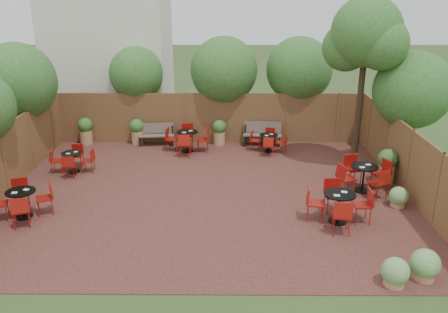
{
  "coord_description": "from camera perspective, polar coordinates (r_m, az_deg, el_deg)",
  "views": [
    {
      "loc": [
        0.64,
        -12.9,
        5.81
      ],
      "look_at": [
        0.54,
        0.5,
        1.0
      ],
      "focal_mm": 37.47,
      "sensor_mm": 36.0,
      "label": 1
    }
  ],
  "objects": [
    {
      "name": "park_bench_left",
      "position": [
        18.53,
        -8.25,
        2.75
      ],
      "size": [
        1.42,
        0.58,
        0.85
      ],
      "rotation": [
        0.0,
        0.0,
        0.1
      ],
      "color": "brown",
      "rests_on": "courtyard_paving"
    },
    {
      "name": "fence_left",
      "position": [
        15.28,
        -25.36,
        -0.57
      ],
      "size": [
        0.08,
        10.0,
        2.0
      ],
      "primitive_type": "cube",
      "color": "brown",
      "rests_on": "ground"
    },
    {
      "name": "overhang_foliage",
      "position": [
        16.52,
        -5.74,
        8.96
      ],
      "size": [
        15.81,
        10.69,
        2.7
      ],
      "color": "#2B601F",
      "rests_on": "ground"
    },
    {
      "name": "ground",
      "position": [
        14.16,
        -2.22,
        -4.49
      ],
      "size": [
        80.0,
        80.0,
        0.0
      ],
      "primitive_type": "plane",
      "color": "#354F23",
      "rests_on": "ground"
    },
    {
      "name": "fence_right",
      "position": [
        14.77,
        21.67,
        -0.71
      ],
      "size": [
        0.08,
        10.0,
        2.0
      ],
      "primitive_type": "cube",
      "color": "brown",
      "rests_on": "ground"
    },
    {
      "name": "neighbour_building",
      "position": [
        21.6,
        -13.79,
        14.39
      ],
      "size": [
        5.0,
        4.0,
        8.0
      ],
      "primitive_type": "cube",
      "color": "silver",
      "rests_on": "ground"
    },
    {
      "name": "low_shrubs",
      "position": [
        11.58,
        21.49,
        -10.02
      ],
      "size": [
        1.92,
        4.31,
        0.68
      ],
      "color": "#A37B51",
      "rests_on": "courtyard_paving"
    },
    {
      "name": "park_bench_right",
      "position": [
        18.36,
        4.7,
        2.84
      ],
      "size": [
        1.52,
        0.66,
        0.91
      ],
      "rotation": [
        0.0,
        0.0,
        -0.12
      ],
      "color": "brown",
      "rests_on": "courtyard_paving"
    },
    {
      "name": "planters",
      "position": [
        17.24,
        -2.26,
        2.1
      ],
      "size": [
        11.18,
        4.48,
        1.11
      ],
      "color": "#A37B51",
      "rests_on": "courtyard_paving"
    },
    {
      "name": "courtyard_paving",
      "position": [
        14.15,
        -2.22,
        -4.45
      ],
      "size": [
        12.0,
        10.0,
        0.02
      ],
      "primitive_type": "cube",
      "color": "#371A16",
      "rests_on": "ground"
    },
    {
      "name": "courtyard_tree",
      "position": [
        15.8,
        16.92,
        13.64
      ],
      "size": [
        2.5,
        2.4,
        5.65
      ],
      "rotation": [
        0.0,
        0.0,
        0.01
      ],
      "color": "black",
      "rests_on": "courtyard_paving"
    },
    {
      "name": "bistro_tables",
      "position": [
        14.61,
        -0.46,
        -1.71
      ],
      "size": [
        11.24,
        7.3,
        0.94
      ],
      "color": "black",
      "rests_on": "courtyard_paving"
    },
    {
      "name": "fence_back",
      "position": [
        18.54,
        -1.58,
        4.7
      ],
      "size": [
        12.0,
        0.08,
        2.0
      ],
      "primitive_type": "cube",
      "color": "brown",
      "rests_on": "ground"
    }
  ]
}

